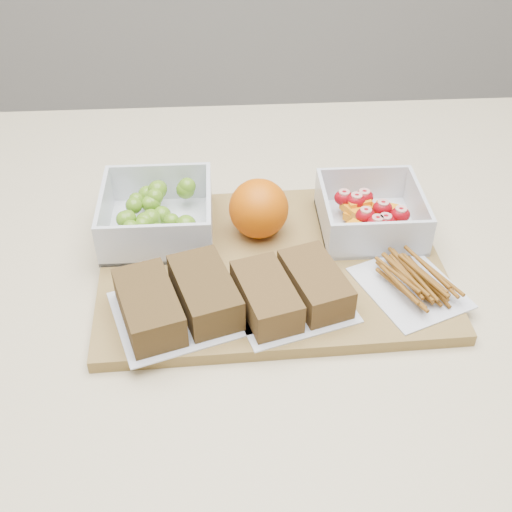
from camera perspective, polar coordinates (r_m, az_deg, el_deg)
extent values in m
cube|color=beige|center=(1.15, 0.67, -18.25)|extent=(1.20, 0.90, 0.90)
cube|color=olive|center=(0.80, 1.32, -0.74)|extent=(0.43, 0.31, 0.02)
cube|color=silver|center=(0.85, -8.60, 2.39)|extent=(0.14, 0.14, 0.01)
cube|color=silver|center=(0.89, -8.53, 6.40)|extent=(0.14, 0.01, 0.06)
cube|color=silver|center=(0.78, -9.05, 0.96)|extent=(0.14, 0.01, 0.06)
cube|color=silver|center=(0.83, -4.15, 4.06)|extent=(0.01, 0.13, 0.06)
cube|color=silver|center=(0.84, -13.33, 3.63)|extent=(0.01, 0.13, 0.06)
sphere|color=#56831B|center=(0.83, -9.30, 3.32)|extent=(0.02, 0.02, 0.02)
sphere|color=#56831B|center=(0.83, -11.61, 3.22)|extent=(0.02, 0.02, 0.02)
sphere|color=#56831B|center=(0.85, -8.97, 5.23)|extent=(0.02, 0.02, 0.02)
sphere|color=#56831B|center=(0.84, -8.36, 3.62)|extent=(0.02, 0.02, 0.02)
sphere|color=#56831B|center=(0.85, -10.79, 4.43)|extent=(0.02, 0.02, 0.02)
sphere|color=#56831B|center=(0.83, -9.14, 3.13)|extent=(0.02, 0.02, 0.02)
sphere|color=#56831B|center=(0.85, -10.60, 4.93)|extent=(0.02, 0.02, 0.02)
sphere|color=#56831B|center=(0.79, -6.24, 2.75)|extent=(0.03, 0.03, 0.03)
sphere|color=#56831B|center=(0.87, -6.29, 5.89)|extent=(0.03, 0.03, 0.03)
sphere|color=#56831B|center=(0.86, -8.76, 5.83)|extent=(0.03, 0.03, 0.03)
sphere|color=#56831B|center=(0.81, -11.08, 2.48)|extent=(0.02, 0.02, 0.02)
sphere|color=#56831B|center=(0.86, -6.14, 6.19)|extent=(0.02, 0.02, 0.02)
sphere|color=#56831B|center=(0.80, -8.70, 2.12)|extent=(0.02, 0.02, 0.02)
sphere|color=#56831B|center=(0.86, -9.20, 5.23)|extent=(0.02, 0.02, 0.02)
sphere|color=#56831B|center=(0.85, -9.23, 4.69)|extent=(0.02, 0.02, 0.02)
sphere|color=#56831B|center=(0.87, -8.65, 5.94)|extent=(0.02, 0.02, 0.02)
sphere|color=#56831B|center=(0.79, -6.21, 2.68)|extent=(0.02, 0.02, 0.02)
sphere|color=#56831B|center=(0.81, -5.23, 1.84)|extent=(0.02, 0.02, 0.02)
sphere|color=#56831B|center=(0.85, -9.54, 4.60)|extent=(0.02, 0.02, 0.02)
sphere|color=#56831B|center=(0.82, -10.06, 2.78)|extent=(0.02, 0.02, 0.02)
sphere|color=#56831B|center=(0.87, -9.65, 5.38)|extent=(0.03, 0.03, 0.03)
sphere|color=#56831B|center=(0.81, -7.51, 3.11)|extent=(0.02, 0.02, 0.02)
sphere|color=#56831B|center=(0.83, -9.83, 3.03)|extent=(0.02, 0.02, 0.02)
sphere|color=#56831B|center=(0.83, -11.33, 3.32)|extent=(0.02, 0.02, 0.02)
cube|color=silver|center=(0.86, 10.00, 2.63)|extent=(0.13, 0.13, 0.00)
cube|color=silver|center=(0.89, 9.41, 6.29)|extent=(0.13, 0.00, 0.05)
cube|color=silver|center=(0.80, 11.06, 1.35)|extent=(0.13, 0.00, 0.05)
cube|color=silver|center=(0.86, 14.21, 4.05)|extent=(0.00, 0.12, 0.05)
cube|color=silver|center=(0.83, 6.04, 3.85)|extent=(0.00, 0.12, 0.05)
cube|color=orange|center=(0.84, 10.66, 2.61)|extent=(0.04, 0.04, 0.01)
cube|color=orange|center=(0.87, 9.10, 4.28)|extent=(0.05, 0.05, 0.01)
cube|color=orange|center=(0.86, 10.73, 3.60)|extent=(0.04, 0.05, 0.01)
cube|color=orange|center=(0.87, 11.36, 3.76)|extent=(0.04, 0.05, 0.01)
cube|color=orange|center=(0.85, 8.86, 4.24)|extent=(0.04, 0.04, 0.01)
cube|color=orange|center=(0.86, 8.99, 4.81)|extent=(0.04, 0.03, 0.01)
cube|color=orange|center=(0.81, 8.91, 2.18)|extent=(0.04, 0.04, 0.01)
cube|color=orange|center=(0.83, 11.55, 2.42)|extent=(0.04, 0.04, 0.01)
cube|color=orange|center=(0.86, 9.06, 3.60)|extent=(0.04, 0.04, 0.01)
ellipsoid|color=#A10815|center=(0.85, 11.18, 4.20)|extent=(0.03, 0.02, 0.02)
ellipsoid|color=#A10815|center=(0.82, 11.41, 2.99)|extent=(0.03, 0.02, 0.02)
ellipsoid|color=#A10815|center=(0.86, 7.80, 5.16)|extent=(0.03, 0.02, 0.02)
ellipsoid|color=#A10815|center=(0.84, 12.69, 3.60)|extent=(0.03, 0.02, 0.02)
ellipsoid|color=#A10815|center=(0.85, 8.89, 4.86)|extent=(0.03, 0.02, 0.02)
ellipsoid|color=#A10815|center=(0.82, 10.71, 2.86)|extent=(0.03, 0.02, 0.02)
ellipsoid|color=#A10815|center=(0.83, 9.70, 3.56)|extent=(0.03, 0.02, 0.02)
ellipsoid|color=#A10815|center=(0.86, 9.56, 5.18)|extent=(0.03, 0.02, 0.02)
sphere|color=#D25904|center=(0.82, 0.24, 4.24)|extent=(0.08, 0.08, 0.08)
cube|color=silver|center=(0.73, -6.88, -5.05)|extent=(0.17, 0.16, 0.00)
cube|color=#513A1B|center=(0.71, -9.50, -4.47)|extent=(0.09, 0.12, 0.04)
cube|color=#513A1B|center=(0.72, -4.57, -3.20)|extent=(0.09, 0.12, 0.04)
cube|color=silver|center=(0.74, 3.06, -4.15)|extent=(0.16, 0.15, 0.00)
cube|color=brown|center=(0.72, 0.91, -3.59)|extent=(0.08, 0.11, 0.04)
cube|color=brown|center=(0.74, 5.27, -2.46)|extent=(0.08, 0.11, 0.04)
cube|color=silver|center=(0.78, 13.51, -2.74)|extent=(0.14, 0.15, 0.00)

